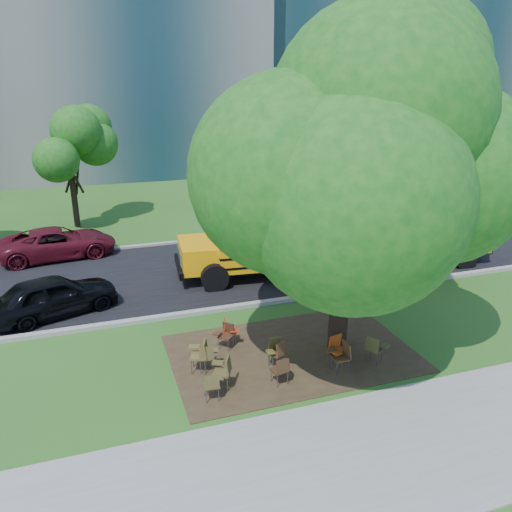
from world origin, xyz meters
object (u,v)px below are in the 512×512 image
object	(u,v)px
school_bus	(350,225)
chair_2	(224,369)
chair_6	(342,354)
chair_4	(281,368)
chair_9	(226,333)
chair_7	(375,347)
black_car	(54,296)
chair_0	(212,384)
chair_1	(207,355)
chair_3	(275,349)
chair_8	(201,352)
chair_11	(279,351)
main_tree	(349,144)
bg_car_red	(58,243)
chair_5	(337,348)
chair_10	(229,329)

from	to	relation	value
school_bus	chair_2	distance (m)	10.39
chair_6	chair_4	bearing A→B (deg)	91.74
chair_6	chair_9	bearing A→B (deg)	49.22
chair_2	chair_6	bearing A→B (deg)	-69.21
school_bus	chair_4	bearing A→B (deg)	-123.64
chair_7	black_car	distance (m)	10.70
chair_0	chair_1	xyz separation A→B (m)	(0.18, 1.32, 0.04)
chair_3	chair_8	xyz separation A→B (m)	(-2.05, 0.35, 0.08)
chair_0	black_car	bearing A→B (deg)	125.79
chair_7	chair_3	bearing A→B (deg)	-140.82
chair_8	chair_9	xyz separation A→B (m)	(0.99, 1.01, -0.09)
chair_6	chair_11	bearing A→B (deg)	63.02
main_tree	chair_4	bearing A→B (deg)	-151.27
chair_0	chair_1	bearing A→B (deg)	86.98
chair_3	chair_9	xyz separation A→B (m)	(-1.06, 1.36, -0.01)
black_car	school_bus	bearing A→B (deg)	-104.76
chair_0	chair_11	size ratio (longest dim) A/B	0.94
main_tree	bg_car_red	distance (m)	15.03
chair_2	chair_11	bearing A→B (deg)	-48.17
main_tree	black_car	bearing A→B (deg)	147.50
chair_6	bg_car_red	world-z (taller)	bg_car_red
chair_1	chair_4	distance (m)	2.09
chair_1	chair_6	distance (m)	3.68
chair_11	chair_0	bearing A→B (deg)	176.19
main_tree	black_car	size ratio (longest dim) A/B	2.30
chair_5	chair_9	world-z (taller)	chair_5
main_tree	chair_8	distance (m)	6.84
chair_3	black_car	distance (m)	8.08
chair_9	black_car	size ratio (longest dim) A/B	0.19
chair_11	chair_2	bearing A→B (deg)	168.52
chair_3	school_bus	bearing A→B (deg)	-128.90
chair_4	chair_8	size ratio (longest dim) A/B	0.85
main_tree	chair_7	world-z (taller)	main_tree
black_car	main_tree	bearing A→B (deg)	-142.25
chair_4	chair_5	distance (m)	1.86
chair_3	chair_5	world-z (taller)	chair_5
bg_car_red	chair_10	bearing A→B (deg)	-160.60
school_bus	chair_8	size ratio (longest dim) A/B	14.11
chair_3	chair_4	distance (m)	1.00
chair_0	chair_1	world-z (taller)	chair_1
chair_2	chair_9	xyz separation A→B (m)	(0.61, 2.00, -0.07)
chair_7	chair_10	bearing A→B (deg)	-157.40
chair_3	chair_5	bearing A→B (deg)	162.82
main_tree	chair_7	xyz separation A→B (m)	(0.57, -1.14, -5.50)
chair_5	chair_10	bearing A→B (deg)	-55.42
chair_1	chair_7	bearing A→B (deg)	-4.09
chair_4	chair_9	xyz separation A→B (m)	(-0.86, 2.34, -0.01)
chair_1	chair_11	bearing A→B (deg)	-1.52
school_bus	chair_6	xyz separation A→B (m)	(-4.23, -7.38, -1.30)
school_bus	black_car	world-z (taller)	school_bus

